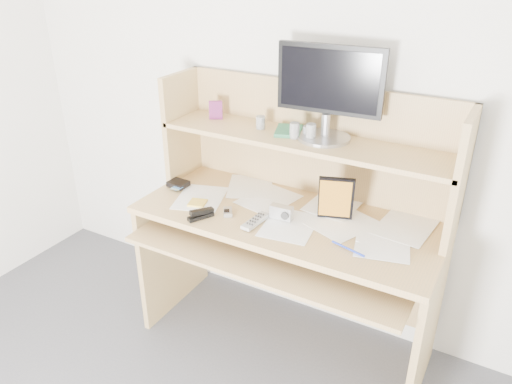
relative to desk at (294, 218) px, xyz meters
The scene contains 19 objects.
back_wall 0.60m from the desk, 90.00° to the left, with size 3.60×0.04×2.50m, color silver.
desk is the anchor object (origin of this frame).
paper_clutter 0.10m from the desk, 90.00° to the right, with size 1.32×0.54×0.01m, color white.
keyboard 0.22m from the desk, 41.68° to the right, with size 0.42×0.21×0.03m.
tv_remote 0.25m from the desk, 111.94° to the right, with size 0.05×0.16×0.02m, color #A5A5A0.
flip_phone 0.33m from the desk, 140.09° to the right, with size 0.04×0.08×0.02m, color #A3A4A5.
stapler 0.45m from the desk, 137.73° to the right, with size 0.03×0.12×0.04m, color black.
wallet 0.63m from the desk, behind, with size 0.10×0.08×0.02m, color black.
sticky_note_pad 0.47m from the desk, 156.12° to the right, with size 0.08×0.08×0.01m, color yellow.
digital_camera 0.16m from the desk, 93.21° to the right, with size 0.10×0.04×0.06m, color #B9B9BC.
game_case 0.27m from the desk, ahead, with size 0.15×0.02×0.22m, color black.
blue_pen 0.42m from the desk, 33.51° to the right, with size 0.01×0.01×0.16m, color #162CA8.
card_box 0.67m from the desk, 168.54° to the left, with size 0.07×0.02×0.09m, color #A61C16.
shelf_book 0.42m from the desk, 132.93° to the left, with size 0.12×0.16×0.02m, color #337F4C.
chip_stack_a 0.48m from the desk, 160.73° to the left, with size 0.04×0.04×0.06m, color black.
chip_stack_b 0.43m from the desk, 130.54° to the left, with size 0.04×0.04×0.07m, color silver.
chip_stack_c 0.42m from the desk, 83.84° to the left, with size 0.04×0.04×0.05m, color black.
chip_stack_d 0.43m from the desk, 50.00° to the left, with size 0.04×0.04×0.08m, color silver.
monitor 0.62m from the desk, 52.98° to the left, with size 0.48×0.24×0.41m.
Camera 1 is at (0.85, -0.34, 1.86)m, focal length 35.00 mm.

